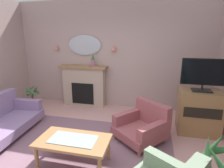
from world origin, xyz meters
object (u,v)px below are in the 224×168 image
wall_mirror (84,45)px  armchair_by_coffee_table (143,125)px  mantel_vase_right (93,60)px  tv_flatscreen (204,74)px  fireplace (84,86)px  tv_cabinet (199,112)px  wall_sconce_left (56,47)px  coffee_table (73,143)px  wall_sconce_right (114,48)px  potted_plant_small_fern (33,97)px

wall_mirror → armchair_by_coffee_table: 2.79m
mantel_vase_right → tv_flatscreen: size_ratio=0.40×
fireplace → tv_cabinet: size_ratio=1.51×
wall_sconce_left → coffee_table: (1.64, -2.55, -1.28)m
mantel_vase_right → wall_mirror: size_ratio=0.35×
wall_sconce_right → potted_plant_small_fern: size_ratio=0.21×
coffee_table → potted_plant_small_fern: size_ratio=1.68×
wall_sconce_left → coffee_table: wall_sconce_left is taller
wall_sconce_right → tv_flatscreen: wall_sconce_right is taller
wall_sconce_right → fireplace: bearing=-173.8°
wall_sconce_left → tv_flatscreen: bearing=-15.6°
coffee_table → armchair_by_coffee_table: 1.41m
fireplace → wall_sconce_right: wall_sconce_right is taller
fireplace → armchair_by_coffee_table: fireplace is taller
tv_flatscreen → potted_plant_small_fern: size_ratio=1.28×
fireplace → wall_mirror: size_ratio=1.42×
mantel_vase_right → wall_mirror: 0.52m
potted_plant_small_fern → coffee_table: bearing=-42.2°
fireplace → tv_cabinet: 3.03m
wall_sconce_left → tv_flatscreen: wall_sconce_left is taller
armchair_by_coffee_table → wall_sconce_right: bearing=121.1°
coffee_table → wall_sconce_left: bearing=122.8°
wall_sconce_right → armchair_by_coffee_table: size_ratio=0.12×
armchair_by_coffee_table → tv_cabinet: bearing=26.5°
wall_sconce_left → armchair_by_coffee_table: (2.64, -1.56, -1.35)m
coffee_table → wall_sconce_right: bearing=88.6°
fireplace → mantel_vase_right: mantel_vase_right is taller
wall_sconce_right → wall_sconce_left: bearing=180.0°
wall_sconce_right → wall_mirror: bearing=176.6°
fireplace → potted_plant_small_fern: fireplace is taller
tv_cabinet → mantel_vase_right: bearing=160.7°
mantel_vase_right → wall_sconce_right: size_ratio=2.40×
fireplace → wall_sconce_left: 1.38m
wall_sconce_right → tv_cabinet: (2.03, -1.02, -1.21)m
fireplace → coffee_table: bearing=-72.2°
wall_sconce_left → wall_sconce_right: bearing=0.0°
fireplace → wall_mirror: 1.15m
tv_cabinet → potted_plant_small_fern: 4.23m
coffee_table → armchair_by_coffee_table: (1.00, 0.98, -0.08)m
wall_mirror → coffee_table: wall_mirror is taller
coffee_table → armchair_by_coffee_table: armchair_by_coffee_table is taller
coffee_table → potted_plant_small_fern: (-2.12, 1.93, -0.07)m
wall_mirror → armchair_by_coffee_table: size_ratio=0.84×
tv_cabinet → wall_sconce_left: bearing=164.7°
armchair_by_coffee_table → tv_flatscreen: 1.53m
armchair_by_coffee_table → tv_flatscreen: size_ratio=1.36×
fireplace → mantel_vase_right: bearing=-5.4°
tv_flatscreen → potted_plant_small_fern: 4.33m
mantel_vase_right → armchair_by_coffee_table: mantel_vase_right is taller
coffee_table → fireplace: bearing=107.8°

